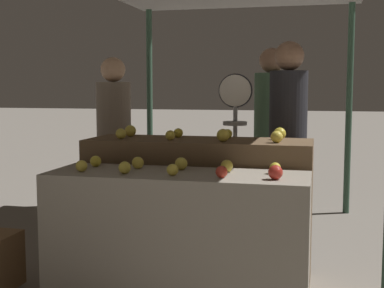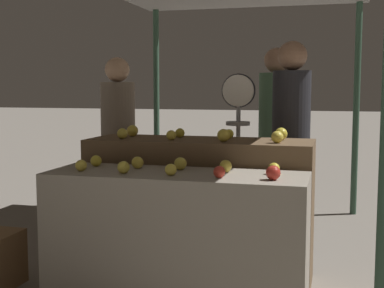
{
  "view_description": "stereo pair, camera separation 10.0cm",
  "coord_description": "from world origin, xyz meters",
  "px_view_note": "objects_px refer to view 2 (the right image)",
  "views": [
    {
      "loc": [
        0.86,
        -3.17,
        1.42
      ],
      "look_at": [
        0.02,
        0.3,
        1.04
      ],
      "focal_mm": 50.0,
      "sensor_mm": 36.0,
      "label": 1
    },
    {
      "loc": [
        0.95,
        -3.14,
        1.42
      ],
      "look_at": [
        0.02,
        0.3,
        1.04
      ],
      "focal_mm": 50.0,
      "sensor_mm": 36.0,
      "label": 2
    }
  ],
  "objects_px": {
    "person_customer_left": "(118,135)",
    "person_customer_right": "(275,126)",
    "produce_scale": "(238,124)",
    "person_vendor_at_scale": "(291,132)"
  },
  "relations": [
    {
      "from": "person_vendor_at_scale",
      "to": "person_customer_left",
      "type": "bearing_deg",
      "value": -9.74
    },
    {
      "from": "produce_scale",
      "to": "person_customer_right",
      "type": "height_order",
      "value": "person_customer_right"
    },
    {
      "from": "produce_scale",
      "to": "person_customer_right",
      "type": "distance_m",
      "value": 0.74
    },
    {
      "from": "person_customer_left",
      "to": "person_customer_right",
      "type": "relative_size",
      "value": 0.94
    },
    {
      "from": "person_customer_left",
      "to": "person_customer_right",
      "type": "xyz_separation_m",
      "value": [
        1.36,
        0.57,
        0.06
      ]
    },
    {
      "from": "person_customer_right",
      "to": "produce_scale",
      "type": "bearing_deg",
      "value": 94.72
    },
    {
      "from": "person_vendor_at_scale",
      "to": "person_customer_right",
      "type": "relative_size",
      "value": 1.0
    },
    {
      "from": "produce_scale",
      "to": "person_customer_left",
      "type": "height_order",
      "value": "person_customer_left"
    },
    {
      "from": "produce_scale",
      "to": "person_customer_right",
      "type": "relative_size",
      "value": 0.86
    },
    {
      "from": "person_vendor_at_scale",
      "to": "person_customer_right",
      "type": "bearing_deg",
      "value": -78.52
    }
  ]
}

